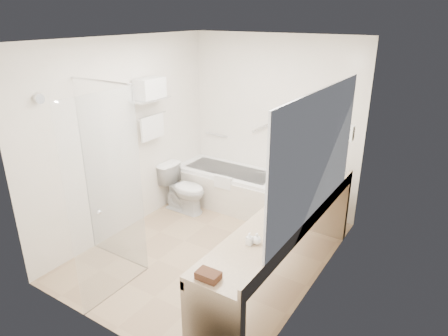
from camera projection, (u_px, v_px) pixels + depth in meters
The scene contains 25 objects.
floor at pixel (211, 251), 4.94m from camera, with size 3.20×3.20×0.00m, color tan.
ceiling at pixel (208, 39), 4.03m from camera, with size 2.60×3.20×0.10m, color silver.
wall_back at pixel (273, 124), 5.73m from camera, with size 2.60×0.10×2.50m, color white.
wall_front at pixel (97, 211), 3.23m from camera, with size 2.60×0.10×2.50m, color white.
wall_left at pixel (127, 137), 5.14m from camera, with size 0.10×3.20×2.50m, color white.
wall_right at pixel (321, 180), 3.83m from camera, with size 0.10×3.20×2.50m, color white.
bathtub at pixel (230, 187), 6.06m from camera, with size 1.60×0.73×0.59m.
grab_bar_short at pixel (217, 135), 6.29m from camera, with size 0.03×0.03×0.40m, color silver.
grab_bar_long at pixel (269, 124), 5.73m from camera, with size 0.03×0.03×0.60m, color silver.
shower_enclosure at pixel (109, 186), 4.14m from camera, with size 0.96×0.91×2.11m.
towel_shelf at pixel (150, 95), 5.16m from camera, with size 0.24×0.55×0.81m.
vanity_counter at pixel (284, 234), 4.07m from camera, with size 0.55×2.70×0.95m.
sink at pixel (304, 204), 4.30m from camera, with size 0.40×0.52×0.14m, color white.
faucet at pixel (317, 198), 4.19m from camera, with size 0.03×0.03×0.14m, color silver.
mirror at pixel (317, 155), 3.60m from camera, with size 0.02×2.00×1.20m, color #B6BAC3.
hairdryer_unit at pixel (350, 133), 4.60m from camera, with size 0.08×0.10×0.18m, color white.
toilet at pixel (184, 189), 5.83m from camera, with size 0.39×0.70×0.69m, color white.
amenity_basket at pixel (208, 275), 3.04m from camera, with size 0.18×0.12×0.06m, color #452918.
soap_bottle_a at pixel (249, 242), 3.49m from camera, with size 0.05×0.11×0.05m, color white.
soap_bottle_b at pixel (257, 240), 3.50m from camera, with size 0.08×0.11×0.08m, color white.
water_bottle_left at pixel (318, 167), 5.01m from camera, with size 0.06×0.06×0.20m.
water_bottle_mid at pixel (313, 184), 4.55m from camera, with size 0.05×0.05×0.17m.
water_bottle_right at pixel (318, 166), 5.00m from camera, with size 0.07×0.07×0.22m.
drinking_glass_near at pixel (308, 174), 4.92m from camera, with size 0.07×0.07×0.08m, color silver.
drinking_glass_far at pixel (278, 200), 4.23m from camera, with size 0.07×0.07×0.09m, color silver.
Camera 1 is at (2.42, -3.46, 2.75)m, focal length 32.00 mm.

